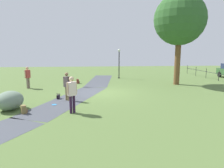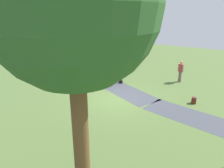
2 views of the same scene
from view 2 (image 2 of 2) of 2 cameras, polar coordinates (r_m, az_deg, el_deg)
The scene contains 13 objects.
ground_plane at distance 13.53m, azimuth 1.46°, elevation -4.22°, with size 48.00×48.00×0.00m, color #536C35.
footpath_segment_near at distance 11.81m, azimuth 27.48°, elevation -10.25°, with size 8.20×3.10×0.01m.
footpath_segment_mid at distance 15.98m, azimuth 0.55°, elevation -0.44°, with size 8.16×4.75×0.01m.
footpath_segment_far at distance 22.90m, azimuth -9.84°, elevation 5.38°, with size 7.93×5.62×0.01m.
large_shade_tree at distance 5.39m, azimuth -10.53°, elevation 20.19°, with size 4.31×4.31×7.70m.
lawn_boulder at distance 19.16m, azimuth 0.12°, elevation 4.41°, with size 1.65×1.48×0.96m.
woman_with_handbag at distance 16.02m, azimuth -0.14°, elevation 3.28°, with size 0.42×0.43×1.69m.
man_near_boulder at distance 17.09m, azimuth -8.18°, elevation 4.28°, with size 0.39×0.46×1.76m.
passerby_on_path at distance 17.47m, azimuth 18.28°, elevation 3.71°, with size 0.45×0.39×1.71m.
handbag_on_grass at distance 16.53m, azimuth 2.39°, elevation 0.73°, with size 0.33×0.31×0.31m.
backpack_by_boulder at distance 18.93m, azimuth -3.10°, elevation 3.30°, with size 0.34×0.35×0.40m.
spare_backpack_on_lawn at distance 13.84m, azimuth 21.49°, elevation -4.21°, with size 0.31×0.30×0.40m.
frisbee_on_grass at distance 17.30m, azimuth -1.62°, elevation 1.14°, with size 0.26×0.26×0.02m.
Camera 2 is at (-6.68, 10.46, 5.39)m, focal length 33.39 mm.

